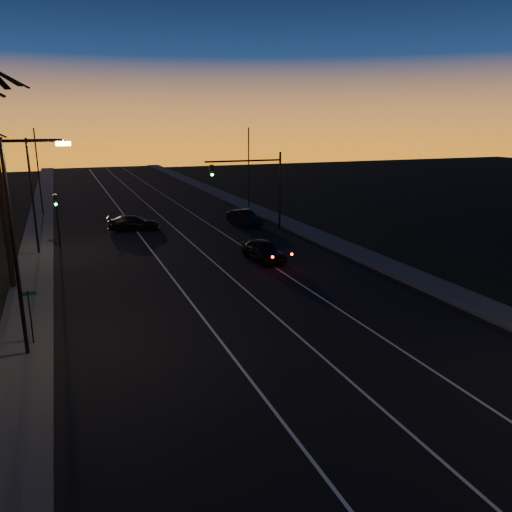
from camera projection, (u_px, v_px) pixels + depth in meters
name	position (u px, v px, depth m)	size (l,w,h in m)	color
road	(212.00, 267.00, 33.85)	(20.00, 170.00, 0.01)	black
sidewalk_left	(32.00, 285.00, 29.87)	(2.40, 170.00, 0.16)	#393937
sidewalk_right	(354.00, 251.00, 37.79)	(2.40, 170.00, 0.16)	#393937
lane_stripe_left	(168.00, 272.00, 32.78)	(0.12, 160.00, 0.01)	silver
lane_stripe_mid	(219.00, 266.00, 34.02)	(0.12, 160.00, 0.01)	silver
lane_stripe_right	(266.00, 261.00, 35.26)	(0.12, 160.00, 0.01)	silver
streetlight_left_near	(21.00, 232.00, 19.70)	(2.55, 0.26, 9.00)	black
streetlight_left_far	(36.00, 186.00, 35.95)	(2.55, 0.26, 8.50)	black
street_sign	(30.00, 311.00, 21.51)	(0.70, 0.06, 2.60)	black
signal_mast	(256.00, 178.00, 44.12)	(7.10, 0.41, 7.00)	black
signal_post	(57.00, 211.00, 38.72)	(0.28, 0.37, 4.20)	black
far_pole_left	(39.00, 173.00, 51.27)	(0.14, 0.14, 9.00)	black
far_pole_right	(249.00, 168.00, 56.35)	(0.14, 0.14, 9.00)	black
lead_car	(263.00, 250.00, 35.33)	(2.24, 5.01, 1.48)	black
right_car	(244.00, 218.00, 47.64)	(2.45, 4.58, 1.43)	black
cross_car	(134.00, 223.00, 45.35)	(4.92, 2.90, 1.34)	black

